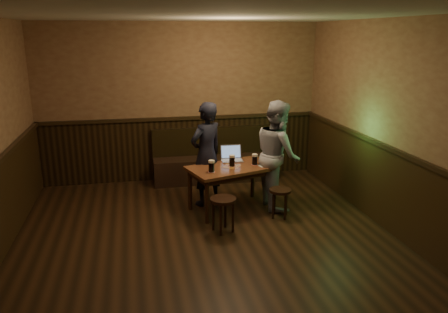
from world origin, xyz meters
name	(u,v)px	position (x,y,z in m)	size (l,w,h in m)	color
room	(208,154)	(0.00, 0.22, 1.20)	(5.04, 6.04, 2.84)	black
bench	(214,163)	(0.55, 2.75, 0.31)	(2.20, 0.50, 0.95)	black
pub_table	(232,172)	(0.55, 1.32, 0.59)	(1.43, 1.06, 0.68)	#582C19
stool_left	(223,205)	(0.26, 0.57, 0.38)	(0.47, 0.47, 0.48)	black
stool_right	(280,195)	(1.17, 0.87, 0.34)	(0.41, 0.41, 0.43)	black
pint_left	(211,166)	(0.20, 1.11, 0.77)	(0.12, 0.12, 0.18)	maroon
pint_mid	(232,161)	(0.56, 1.33, 0.77)	(0.11, 0.11, 0.17)	maroon
pint_right	(255,159)	(0.91, 1.33, 0.77)	(0.11, 0.11, 0.17)	maroon
laptop	(232,157)	(0.62, 1.65, 0.74)	(0.34, 0.27, 0.23)	silver
menu	(266,165)	(1.06, 1.26, 0.68)	(0.22, 0.15, 0.00)	silver
person_suit	(206,154)	(0.22, 1.63, 0.81)	(0.59, 0.39, 1.62)	black
person_grey	(278,154)	(1.27, 1.32, 0.83)	(0.80, 0.63, 1.65)	gray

